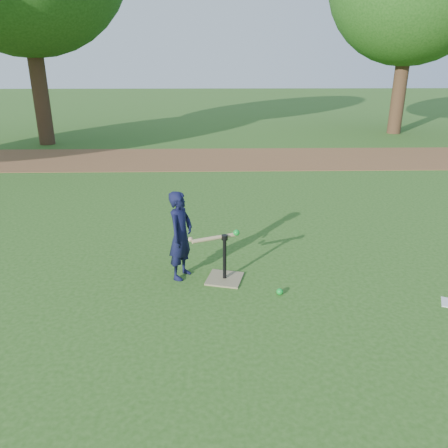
{
  "coord_description": "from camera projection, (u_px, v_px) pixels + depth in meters",
  "views": [
    {
      "loc": [
        -0.45,
        -4.78,
        2.65
      ],
      "look_at": [
        -0.32,
        0.52,
        0.65
      ],
      "focal_mm": 35.0,
      "sensor_mm": 36.0,
      "label": 1
    }
  ],
  "objects": [
    {
      "name": "batting_tee",
      "position": [
        225.0,
        272.0,
        5.58
      ],
      "size": [
        0.52,
        0.52,
        0.61
      ],
      "color": "#827652",
      "rests_on": "ground"
    },
    {
      "name": "dirt_strip",
      "position": [
        229.0,
        159.0,
        12.43
      ],
      "size": [
        24.0,
        3.0,
        0.01
      ],
      "primitive_type": "cube",
      "color": "brown",
      "rests_on": "ground"
    },
    {
      "name": "child",
      "position": [
        181.0,
        235.0,
        5.5
      ],
      "size": [
        0.42,
        0.5,
        1.15
      ],
      "primitive_type": "imported",
      "rotation": [
        0.0,
        0.0,
        1.15
      ],
      "color": "black",
      "rests_on": "ground"
    },
    {
      "name": "swing_action",
      "position": [
        217.0,
        237.0,
        5.39
      ],
      "size": [
        0.64,
        0.28,
        0.12
      ],
      "color": "tan",
      "rests_on": "ground"
    },
    {
      "name": "ground",
      "position": [
        250.0,
        287.0,
        5.42
      ],
      "size": [
        80.0,
        80.0,
        0.0
      ],
      "primitive_type": "plane",
      "color": "#285116",
      "rests_on": "ground"
    },
    {
      "name": "wiffle_ball_ground",
      "position": [
        280.0,
        292.0,
        5.24
      ],
      "size": [
        0.08,
        0.08,
        0.08
      ],
      "primitive_type": "sphere",
      "color": "#0D9627",
      "rests_on": "ground"
    }
  ]
}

